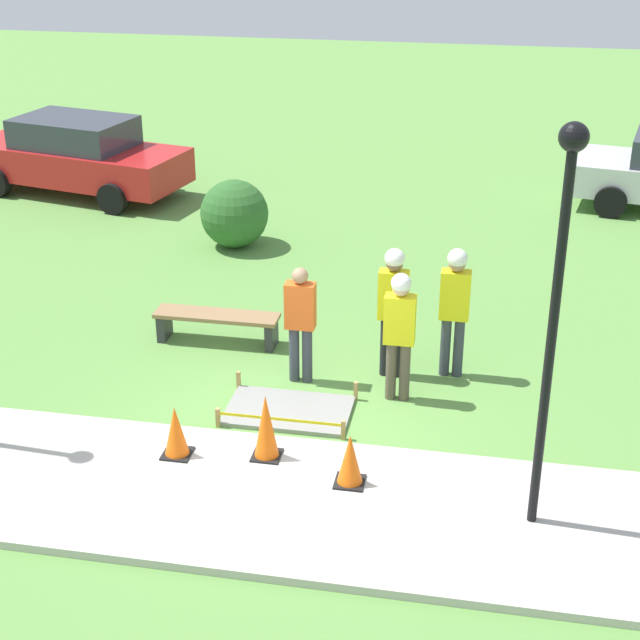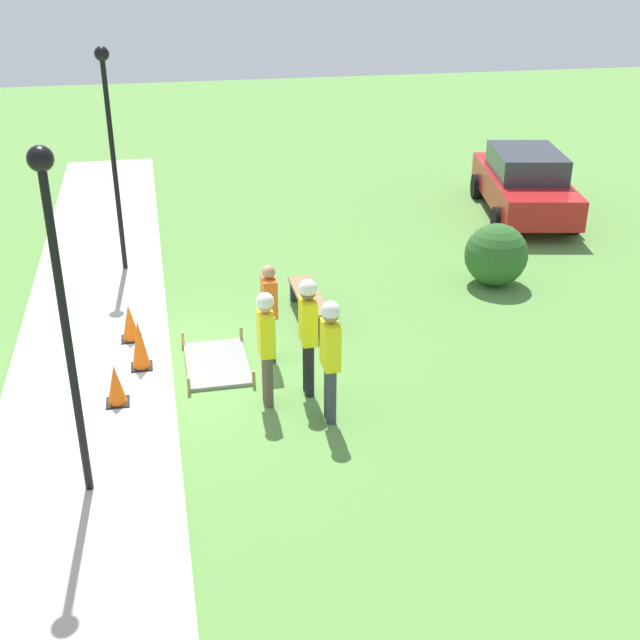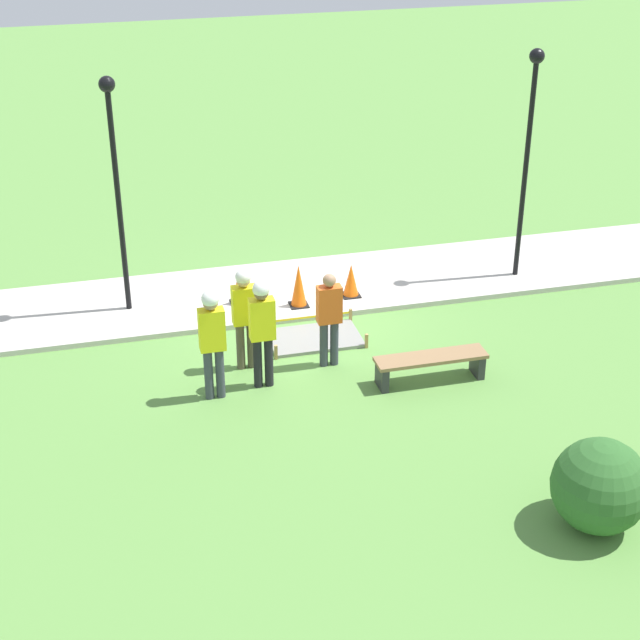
{
  "view_description": "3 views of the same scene",
  "coord_description": "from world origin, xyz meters",
  "views": [
    {
      "loc": [
        2.35,
        -9.98,
        6.44
      ],
      "look_at": [
        0.09,
        1.92,
        0.8
      ],
      "focal_mm": 55.0,
      "sensor_mm": 36.0,
      "label": 1
    },
    {
      "loc": [
        11.52,
        -0.04,
        6.25
      ],
      "look_at": [
        0.48,
        2.32,
        0.92
      ],
      "focal_mm": 45.0,
      "sensor_mm": 36.0,
      "label": 2
    },
    {
      "loc": [
        3.58,
        15.39,
        8.24
      ],
      "look_at": [
        0.16,
        2.09,
        1.11
      ],
      "focal_mm": 55.0,
      "sensor_mm": 36.0,
      "label": 3
    }
  ],
  "objects": [
    {
      "name": "parked_car_red",
      "position": [
        -6.53,
        9.04,
        0.83
      ],
      "size": [
        5.0,
        2.76,
        1.63
      ],
      "rotation": [
        0.0,
        0.0,
        -0.22
      ],
      "color": "red",
      "rests_on": "ground_plane"
    },
    {
      "name": "shrub_rounded_near",
      "position": [
        -2.38,
        6.52,
        0.63
      ],
      "size": [
        1.25,
        1.25,
        1.25
      ],
      "color": "#2D6028",
      "rests_on": "ground_plane"
    },
    {
      "name": "lamppost_near",
      "position": [
        2.97,
        -1.15,
        2.87
      ],
      "size": [
        0.28,
        0.28,
        4.29
      ],
      "color": "black",
      "rests_on": "sidewalk"
    },
    {
      "name": "park_bench",
      "position": [
        -1.57,
        2.55,
        0.33
      ],
      "size": [
        1.84,
        0.44,
        0.47
      ],
      "color": "#2D2D33",
      "rests_on": "ground_plane"
    },
    {
      "name": "lamppost_far",
      "position": [
        -4.58,
        -0.76,
        2.94
      ],
      "size": [
        0.28,
        0.28,
        4.42
      ],
      "color": "black",
      "rests_on": "sidewalk"
    },
    {
      "name": "bystander_in_orange_shirt",
      "position": [
        -0.12,
        1.62,
        0.94
      ],
      "size": [
        0.4,
        0.22,
        1.66
      ],
      "color": "#383D47",
      "rests_on": "ground_plane"
    },
    {
      "name": "wet_concrete_patch",
      "position": [
        -0.1,
        0.72,
        0.03
      ],
      "size": [
        1.65,
        1.05,
        0.26
      ],
      "color": "gray",
      "rests_on": "ground_plane"
    },
    {
      "name": "traffic_cone_sidewalk_edge",
      "position": [
        0.95,
        -0.83,
        0.41
      ],
      "size": [
        0.34,
        0.34,
        0.63
      ],
      "color": "black",
      "rests_on": "sidewalk"
    },
    {
      "name": "traffic_cone_far_patch",
      "position": [
        -0.1,
        -0.47,
        0.51
      ],
      "size": [
        0.34,
        0.34,
        0.82
      ],
      "color": "black",
      "rests_on": "sidewalk"
    },
    {
      "name": "worker_assistant",
      "position": [
        1.07,
        2.01,
        1.13
      ],
      "size": [
        0.4,
        0.27,
        1.87
      ],
      "color": "black",
      "rests_on": "ground_plane"
    },
    {
      "name": "worker_supervisor",
      "position": [
        1.24,
        1.36,
        1.07
      ],
      "size": [
        0.4,
        0.26,
        1.79
      ],
      "color": "brown",
      "rests_on": "ground_plane"
    },
    {
      "name": "worker_trainee",
      "position": [
        1.89,
        2.17,
        1.13
      ],
      "size": [
        0.4,
        0.27,
        1.87
      ],
      "color": "#383D47",
      "rests_on": "ground_plane"
    },
    {
      "name": "traffic_cone_near_patch",
      "position": [
        -1.15,
        -0.64,
        0.42
      ],
      "size": [
        0.34,
        0.34,
        0.64
      ],
      "color": "black",
      "rests_on": "sidewalk"
    },
    {
      "name": "ground_plane",
      "position": [
        0.0,
        0.0,
        0.0
      ],
      "size": [
        60.0,
        60.0,
        0.0
      ],
      "primitive_type": "plane",
      "color": "#5B8E42"
    },
    {
      "name": "sidewalk",
      "position": [
        0.0,
        -1.28,
        0.05
      ],
      "size": [
        28.0,
        2.55,
        0.1
      ],
      "color": "#BCB7AD",
      "rests_on": "ground_plane"
    }
  ]
}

